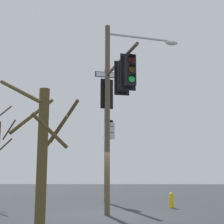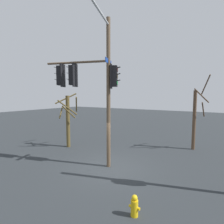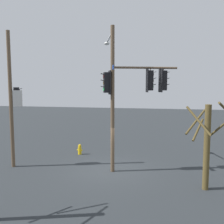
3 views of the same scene
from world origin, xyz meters
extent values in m
plane|color=#2A2F32|center=(0.00, 0.00, 0.00)|extent=(80.00, 80.00, 0.00)
cylinder|color=brown|center=(-0.17, 0.07, 4.02)|extent=(0.22, 0.22, 8.04)
cylinder|color=silver|center=(0.31, -1.39, 7.68)|extent=(1.06, 2.96, 0.10)
cylinder|color=brown|center=(-1.90, -0.50, 5.82)|extent=(3.49, 1.26, 0.12)
cube|color=black|center=(-2.17, -0.59, 5.12)|extent=(0.38, 0.43, 1.10)
cube|color=black|center=(-2.01, -0.54, 5.12)|extent=(0.18, 0.55, 1.30)
cylinder|color=#2F0403|center=(-2.33, -0.63, 5.46)|extent=(0.09, 0.22, 0.22)
cube|color=black|center=(-2.41, -0.65, 5.58)|extent=(0.21, 0.24, 0.06)
cylinder|color=#352504|center=(-2.33, -0.63, 5.12)|extent=(0.09, 0.22, 0.22)
cube|color=black|center=(-2.41, -0.65, 5.24)|extent=(0.21, 0.24, 0.06)
cylinder|color=#19D147|center=(-2.33, -0.63, 4.78)|extent=(0.09, 0.22, 0.22)
cube|color=black|center=(-2.41, -0.65, 4.90)|extent=(0.21, 0.24, 0.06)
cylinder|color=brown|center=(-2.17, -0.59, 5.74)|extent=(0.04, 0.04, 0.15)
cube|color=black|center=(-2.90, -0.83, 5.12)|extent=(0.41, 0.44, 1.10)
cube|color=black|center=(-2.74, -0.77, 5.12)|extent=(0.24, 0.54, 1.30)
cylinder|color=#2F0403|center=(-3.06, -0.89, 5.46)|extent=(0.11, 0.22, 0.22)
cube|color=black|center=(-3.13, -0.92, 5.58)|extent=(0.23, 0.25, 0.06)
cylinder|color=#352504|center=(-3.06, -0.89, 5.12)|extent=(0.11, 0.22, 0.22)
cube|color=black|center=(-3.13, -0.92, 5.24)|extent=(0.23, 0.25, 0.06)
cylinder|color=#19D147|center=(-3.06, -0.89, 4.78)|extent=(0.11, 0.22, 0.22)
cube|color=black|center=(-3.13, -0.92, 4.90)|extent=(0.23, 0.25, 0.06)
cylinder|color=brown|center=(-2.90, -0.83, 5.74)|extent=(0.04, 0.04, 0.15)
cube|color=black|center=(0.14, 0.18, 5.00)|extent=(0.42, 0.45, 1.10)
cube|color=black|center=(-0.02, 0.11, 5.00)|extent=(0.26, 0.53, 1.30)
cylinder|color=#2F0403|center=(0.29, 0.24, 5.34)|extent=(0.12, 0.21, 0.22)
cube|color=black|center=(0.36, 0.27, 5.46)|extent=(0.23, 0.26, 0.06)
cylinder|color=#352504|center=(0.29, 0.24, 5.00)|extent=(0.12, 0.21, 0.22)
cube|color=black|center=(0.36, 0.27, 5.12)|extent=(0.23, 0.26, 0.06)
cylinder|color=#19D147|center=(0.29, 0.24, 4.66)|extent=(0.12, 0.21, 0.22)
cube|color=black|center=(0.36, 0.27, 4.78)|extent=(0.23, 0.26, 0.06)
cube|color=navy|center=(-0.17, 0.07, 5.80)|extent=(0.35, 1.06, 0.24)
cube|color=white|center=(-0.19, 0.07, 5.80)|extent=(0.30, 0.96, 0.18)
cylinder|color=yellow|center=(2.78, -2.89, 0.28)|extent=(0.24, 0.24, 0.55)
sphere|color=yellow|center=(2.78, -2.89, 0.63)|extent=(0.20, 0.20, 0.20)
cylinder|color=yellow|center=(2.64, -2.89, 0.30)|extent=(0.10, 0.09, 0.09)
cylinder|color=yellow|center=(2.92, -2.89, 0.30)|extent=(0.10, 0.09, 0.09)
cylinder|color=brown|center=(-4.91, 1.61, 1.99)|extent=(0.28, 0.28, 3.98)
cylinder|color=brown|center=(-5.32, 1.33, 2.74)|extent=(0.67, 0.94, 0.91)
cylinder|color=brown|center=(-4.53, 1.35, 2.76)|extent=(0.64, 0.87, 0.99)
cylinder|color=brown|center=(-4.43, 2.07, 3.29)|extent=(1.03, 1.07, 1.21)
cylinder|color=brown|center=(-5.59, 2.10, 3.75)|extent=(1.08, 1.45, 0.88)
cylinder|color=brown|center=(-4.44, 1.14, 3.11)|extent=(1.06, 1.06, 1.14)
cylinder|color=brown|center=(3.43, 6.05, 2.18)|extent=(0.24, 0.24, 4.36)
cylinder|color=brown|center=(3.98, 6.01, 2.98)|extent=(0.16, 1.17, 1.11)
cylinder|color=brown|center=(4.04, 6.33, 4.73)|extent=(0.67, 1.31, 1.36)
cylinder|color=brown|center=(3.88, 5.63, 3.97)|extent=(0.93, 1.00, 1.01)
camera|label=1|loc=(-13.99, -0.61, 1.63)|focal=53.74mm
camera|label=2|loc=(5.03, -7.89, 3.96)|focal=28.03mm
camera|label=3|loc=(-2.82, 13.35, 4.81)|focal=39.54mm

